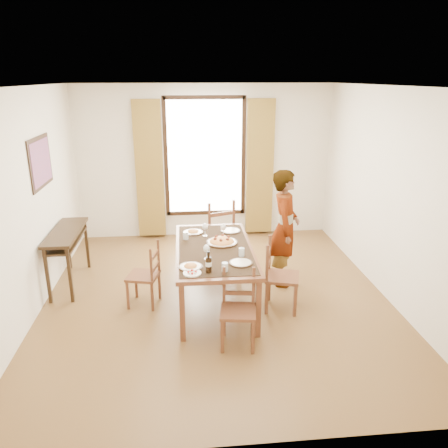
{
  "coord_description": "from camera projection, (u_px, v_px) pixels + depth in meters",
  "views": [
    {
      "loc": [
        -0.42,
        -5.22,
        2.81
      ],
      "look_at": [
        0.11,
        0.08,
        1.0
      ],
      "focal_mm": 35.0,
      "sensor_mm": 36.0,
      "label": 1
    }
  ],
  "objects": [
    {
      "name": "ground",
      "position": [
        217.0,
        297.0,
        5.86
      ],
      "size": [
        5.0,
        5.0,
        0.0
      ],
      "primitive_type": "plane",
      "color": "#563A1A",
      "rests_on": "ground"
    },
    {
      "name": "room_shell",
      "position": [
        215.0,
        182.0,
        5.48
      ],
      "size": [
        4.6,
        5.1,
        2.74
      ],
      "color": "white",
      "rests_on": "ground"
    },
    {
      "name": "console_table",
      "position": [
        66.0,
        239.0,
        6.01
      ],
      "size": [
        0.38,
        1.2,
        0.8
      ],
      "color": "black",
      "rests_on": "ground"
    },
    {
      "name": "dining_table",
      "position": [
        214.0,
        252.0,
        5.53
      ],
      "size": [
        0.96,
        1.87,
        0.76
      ],
      "color": "brown",
      "rests_on": "ground"
    },
    {
      "name": "chair_west",
      "position": [
        145.0,
        277.0,
        5.55
      ],
      "size": [
        0.45,
        0.45,
        0.84
      ],
      "rotation": [
        0.0,
        0.0,
        -1.81
      ],
      "color": "brown",
      "rests_on": "ground"
    },
    {
      "name": "chair_north",
      "position": [
        217.0,
        234.0,
        6.74
      ],
      "size": [
        0.6,
        0.6,
        1.06
      ],
      "rotation": [
        0.0,
        0.0,
        3.5
      ],
      "color": "brown",
      "rests_on": "ground"
    },
    {
      "name": "chair_south",
      "position": [
        238.0,
        311.0,
        4.72
      ],
      "size": [
        0.43,
        0.43,
        0.85
      ],
      "rotation": [
        0.0,
        0.0,
        -0.15
      ],
      "color": "brown",
      "rests_on": "ground"
    },
    {
      "name": "chair_east",
      "position": [
        280.0,
        277.0,
        5.44
      ],
      "size": [
        0.5,
        0.5,
        0.91
      ],
      "rotation": [
        0.0,
        0.0,
        1.29
      ],
      "color": "brown",
      "rests_on": "ground"
    },
    {
      "name": "man",
      "position": [
        285.0,
        228.0,
        6.02
      ],
      "size": [
        0.79,
        0.69,
        1.64
      ],
      "primitive_type": "imported",
      "rotation": [
        0.0,
        0.0,
        1.31
      ],
      "color": "#92969A",
      "rests_on": "ground"
    },
    {
      "name": "plate_sw",
      "position": [
        191.0,
        266.0,
        4.92
      ],
      "size": [
        0.27,
        0.27,
        0.05
      ],
      "primitive_type": null,
      "color": "silver",
      "rests_on": "dining_table"
    },
    {
      "name": "plate_se",
      "position": [
        241.0,
        262.0,
        5.02
      ],
      "size": [
        0.27,
        0.27,
        0.05
      ],
      "primitive_type": null,
      "color": "silver",
      "rests_on": "dining_table"
    },
    {
      "name": "plate_nw",
      "position": [
        193.0,
        231.0,
        6.01
      ],
      "size": [
        0.27,
        0.27,
        0.05
      ],
      "primitive_type": null,
      "color": "silver",
      "rests_on": "dining_table"
    },
    {
      "name": "plate_ne",
      "position": [
        231.0,
        230.0,
        6.07
      ],
      "size": [
        0.27,
        0.27,
        0.05
      ],
      "primitive_type": null,
      "color": "silver",
      "rests_on": "dining_table"
    },
    {
      "name": "pasta_platter",
      "position": [
        222.0,
        240.0,
        5.63
      ],
      "size": [
        0.4,
        0.4,
        0.1
      ],
      "primitive_type": null,
      "color": "#D5431B",
      "rests_on": "dining_table"
    },
    {
      "name": "caprese_plate",
      "position": [
        192.0,
        272.0,
        4.76
      ],
      "size": [
        0.2,
        0.2,
        0.04
      ],
      "primitive_type": null,
      "color": "silver",
      "rests_on": "dining_table"
    },
    {
      "name": "wine_glass_a",
      "position": [
        207.0,
        252.0,
        5.13
      ],
      "size": [
        0.08,
        0.08,
        0.18
      ],
      "primitive_type": null,
      "color": "white",
      "rests_on": "dining_table"
    },
    {
      "name": "wine_glass_b",
      "position": [
        223.0,
        230.0,
        5.86
      ],
      "size": [
        0.08,
        0.08,
        0.18
      ],
      "primitive_type": null,
      "color": "white",
      "rests_on": "dining_table"
    },
    {
      "name": "wine_glass_c",
      "position": [
        205.0,
        230.0,
        5.87
      ],
      "size": [
        0.08,
        0.08,
        0.18
      ],
      "primitive_type": null,
      "color": "white",
      "rests_on": "dining_table"
    },
    {
      "name": "tumbler_a",
      "position": [
        242.0,
        252.0,
        5.23
      ],
      "size": [
        0.07,
        0.07,
        0.1
      ],
      "primitive_type": "cylinder",
      "color": "silver",
      "rests_on": "dining_table"
    },
    {
      "name": "tumbler_b",
      "position": [
        186.0,
        236.0,
        5.77
      ],
      "size": [
        0.07,
        0.07,
        0.1
      ],
      "primitive_type": "cylinder",
      "color": "silver",
      "rests_on": "dining_table"
    },
    {
      "name": "tumbler_c",
      "position": [
        225.0,
        267.0,
        4.82
      ],
      "size": [
        0.07,
        0.07,
        0.1
      ],
      "primitive_type": "cylinder",
      "color": "silver",
      "rests_on": "dining_table"
    },
    {
      "name": "wine_bottle",
      "position": [
        209.0,
        262.0,
        4.77
      ],
      "size": [
        0.07,
        0.07,
        0.25
      ],
      "primitive_type": null,
      "color": "black",
      "rests_on": "dining_table"
    }
  ]
}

